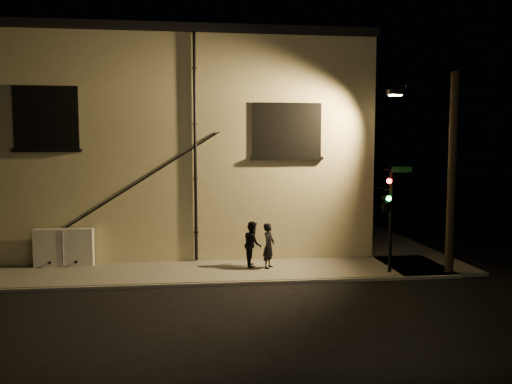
{
  "coord_description": "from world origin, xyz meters",
  "views": [
    {
      "loc": [
        -1.7,
        -15.47,
        4.32
      ],
      "look_at": [
        0.3,
        1.8,
        2.79
      ],
      "focal_mm": 35.0,
      "sensor_mm": 36.0,
      "label": 1
    }
  ],
  "objects": [
    {
      "name": "streetlamp_pole",
      "position": [
        6.66,
        0.44,
        3.65
      ],
      "size": [
        2.02,
        1.38,
        6.83
      ],
      "color": "black",
      "rests_on": "ground"
    },
    {
      "name": "pedestrian_a",
      "position": [
        0.73,
        1.58,
        0.91
      ],
      "size": [
        0.61,
        0.69,
        1.58
      ],
      "primitive_type": "imported",
      "rotation": [
        0.0,
        0.0,
        1.07
      ],
      "color": "black",
      "rests_on": "sidewalk"
    },
    {
      "name": "pedestrian_b",
      "position": [
        0.2,
        1.93,
        0.92
      ],
      "size": [
        0.63,
        0.8,
        1.61
      ],
      "primitive_type": "imported",
      "rotation": [
        0.0,
        0.0,
        1.55
      ],
      "color": "black",
      "rests_on": "sidewalk"
    },
    {
      "name": "sidewalk",
      "position": [
        1.22,
        4.39,
        0.06
      ],
      "size": [
        21.0,
        16.0,
        0.12
      ],
      "color": "slate",
      "rests_on": "ground"
    },
    {
      "name": "building",
      "position": [
        -3.0,
        8.99,
        4.4
      ],
      "size": [
        16.2,
        12.23,
        8.8
      ],
      "color": "beige",
      "rests_on": "ground"
    },
    {
      "name": "ground",
      "position": [
        0.0,
        0.0,
        0.0
      ],
      "size": [
        90.0,
        90.0,
        0.0
      ],
      "primitive_type": "plane",
      "color": "black"
    },
    {
      "name": "utility_cabinet",
      "position": [
        -6.48,
        2.7,
        0.79
      ],
      "size": [
        2.04,
        0.34,
        1.34
      ],
      "primitive_type": "cube",
      "color": "silver",
      "rests_on": "sidewalk"
    },
    {
      "name": "traffic_signal",
      "position": [
        4.52,
        0.42,
        2.53
      ],
      "size": [
        1.2,
        2.09,
        3.57
      ],
      "color": "black",
      "rests_on": "sidewalk"
    }
  ]
}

